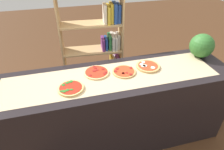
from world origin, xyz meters
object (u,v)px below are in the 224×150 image
Objects in this scene: pizza_spinach_0 at (71,88)px; pizza_pepperoni_2 at (124,72)px; pizza_mozzarella_3 at (148,66)px; pizza_pepperoni_1 at (97,72)px; bookshelf at (101,52)px; watermelon at (202,46)px.

pizza_pepperoni_2 is at bearing 14.33° from pizza_spinach_0.
pizza_spinach_0 is at bearing -168.38° from pizza_mozzarella_3.
pizza_spinach_0 is 0.84m from pizza_mozzarella_3.
pizza_pepperoni_1 is 0.17× the size of bookshelf.
bookshelf reaches higher than pizza_spinach_0.
pizza_pepperoni_1 is 1.02× the size of pizza_mozzarella_3.
bookshelf is (-1.01, 0.75, -0.32)m from watermelon.
pizza_spinach_0 is 0.15× the size of bookshelf.
pizza_spinach_0 reaches higher than pizza_pepperoni_1.
pizza_pepperoni_2 is 0.96m from watermelon.
pizza_mozzarella_3 is 0.69m from watermelon.
pizza_pepperoni_1 is at bearing -104.88° from bookshelf.
pizza_pepperoni_1 is (0.28, 0.20, -0.00)m from pizza_spinach_0.
watermelon is 1.30m from bookshelf.
pizza_pepperoni_1 is 1.23m from watermelon.
pizza_spinach_0 is 0.99× the size of pizza_pepperoni_2.
pizza_spinach_0 is at bearing -144.59° from pizza_pepperoni_1.
pizza_spinach_0 is 1.52m from watermelon.
bookshelf is at bearing 112.13° from pizza_mozzarella_3.
pizza_mozzarella_3 is at bearing -67.87° from bookshelf.
pizza_spinach_0 is 0.93× the size of pizza_pepperoni_1.
pizza_spinach_0 reaches higher than pizza_pepperoni_2.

